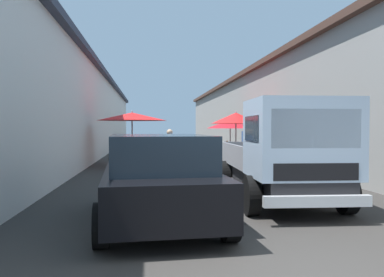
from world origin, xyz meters
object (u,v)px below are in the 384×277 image
fruit_stall_mid_lane (236,125)px  parked_scooter (285,162)px  hatchback_car (158,178)px  vendor_by_crates (246,145)px  vendor_in_shade (170,148)px  fruit_stall_far_left (133,122)px  delivery_truck (288,155)px  fruit_stall_near_right (230,127)px

fruit_stall_mid_lane → parked_scooter: 4.90m
hatchback_car → vendor_by_crates: size_ratio=2.38×
hatchback_car → vendor_in_shade: bearing=-4.8°
fruit_stall_mid_lane → vendor_in_shade: fruit_stall_mid_lane is taller
fruit_stall_mid_lane → vendor_in_shade: 4.82m
hatchback_car → parked_scooter: (5.81, -4.30, -0.29)m
fruit_stall_far_left → fruit_stall_mid_lane: bearing=-82.0°
delivery_truck → parked_scooter: delivery_truck is taller
fruit_stall_far_left → fruit_stall_mid_lane: 4.56m
fruit_stall_mid_lane → hatchback_car: (-10.51, 3.73, -0.97)m
vendor_in_shade → delivery_truck: bearing=-161.7°
hatchback_car → vendor_by_crates: 7.23m
parked_scooter → fruit_stall_near_right: bearing=1.2°
vendor_in_shade → fruit_stall_far_left: bearing=25.1°
fruit_stall_far_left → fruit_stall_mid_lane: fruit_stall_mid_lane is taller
fruit_stall_near_right → fruit_stall_mid_lane: (-3.20, 0.41, 0.10)m
fruit_stall_far_left → delivery_truck: fruit_stall_far_left is taller
fruit_stall_far_left → fruit_stall_near_right: bearing=-52.0°
fruit_stall_far_left → parked_scooter: bearing=-128.6°
fruit_stall_far_left → hatchback_car: fruit_stall_far_left is taller
vendor_in_shade → parked_scooter: 3.91m
fruit_stall_mid_lane → hatchback_car: size_ratio=0.58×
fruit_stall_near_right → delivery_truck: (-12.77, 1.56, -0.57)m
fruit_stall_far_left → vendor_by_crates: 5.27m
vendor_in_shade → parked_scooter: vendor_in_shade is taller
fruit_stall_mid_lane → fruit_stall_near_right: bearing=-7.2°
fruit_stall_far_left → parked_scooter: 6.66m
fruit_stall_mid_lane → parked_scooter: fruit_stall_mid_lane is taller
fruit_stall_near_right → fruit_stall_far_left: 6.24m
fruit_stall_mid_lane → vendor_by_crates: size_ratio=1.38×
fruit_stall_far_left → delivery_truck: bearing=-159.4°
vendor_by_crates → parked_scooter: size_ratio=0.99×
fruit_stall_near_right → delivery_truck: size_ratio=0.50×
fruit_stall_mid_lane → vendor_in_shade: (-3.56, 3.14, -0.84)m
parked_scooter → fruit_stall_far_left: bearing=51.4°
delivery_truck → parked_scooter: size_ratio=2.95×
fruit_stall_far_left → vendor_by_crates: bearing=-130.6°
vendor_in_shade → fruit_stall_mid_lane: bearing=-41.4°
fruit_stall_mid_lane → vendor_by_crates: bearing=172.1°
fruit_stall_near_right → hatchback_car: 14.35m
fruit_stall_mid_lane → hatchback_car: bearing=160.5°
hatchback_car → fruit_stall_mid_lane: bearing=-19.5°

